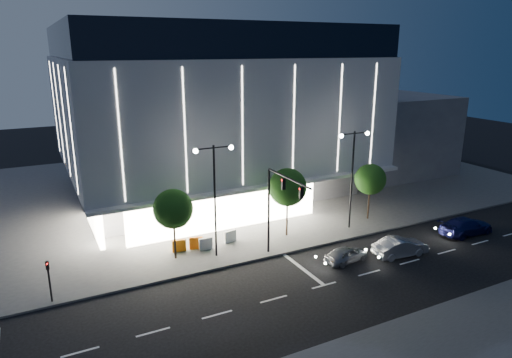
{
  "coord_description": "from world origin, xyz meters",
  "views": [
    {
      "loc": [
        -15.05,
        -24.66,
        15.85
      ],
      "look_at": [
        2.01,
        8.98,
        5.0
      ],
      "focal_mm": 32.0,
      "sensor_mm": 36.0,
      "label": 1
    }
  ],
  "objects": [
    {
      "name": "barrier_c",
      "position": [
        -3.99,
        7.93,
        0.65
      ],
      "size": [
        1.13,
        0.53,
        1.0
      ],
      "primitive_type": "cube",
      "rotation": [
        0.0,
        0.0,
        -0.26
      ],
      "color": "orange",
      "rests_on": "sidewalk_museum"
    },
    {
      "name": "annex_building",
      "position": [
        26.0,
        24.0,
        5.0
      ],
      "size": [
        16.0,
        20.0,
        10.0
      ],
      "primitive_type": "cube",
      "color": "#4C4C51",
      "rests_on": "ground"
    },
    {
      "name": "barrier_a",
      "position": [
        -5.38,
        8.04,
        0.65
      ],
      "size": [
        1.12,
        0.4,
        1.0
      ],
      "primitive_type": "cube",
      "rotation": [
        0.0,
        0.0,
        -0.13
      ],
      "color": "orange",
      "rests_on": "sidewalk_museum"
    },
    {
      "name": "car_lead",
      "position": [
        5.6,
        0.73,
        0.63
      ],
      "size": [
        3.83,
        1.91,
        1.26
      ],
      "primitive_type": "imported",
      "rotation": [
        0.0,
        0.0,
        1.69
      ],
      "color": "gray",
      "rests_on": "ground"
    },
    {
      "name": "tree_left",
      "position": [
        -5.97,
        7.02,
        4.03
      ],
      "size": [
        3.02,
        3.02,
        5.72
      ],
      "color": "black",
      "rests_on": "ground"
    },
    {
      "name": "sidewalk_museum",
      "position": [
        5.0,
        24.0,
        0.07
      ],
      "size": [
        70.0,
        40.0,
        0.15
      ],
      "primitive_type": "cube",
      "color": "#474747",
      "rests_on": "ground"
    },
    {
      "name": "street_lamp_east",
      "position": [
        10.0,
        6.0,
        5.96
      ],
      "size": [
        3.16,
        0.36,
        9.0
      ],
      "color": "black",
      "rests_on": "ground"
    },
    {
      "name": "car_second",
      "position": [
        10.08,
        -0.32,
        0.74
      ],
      "size": [
        4.63,
        1.95,
        1.49
      ],
      "primitive_type": "imported",
      "rotation": [
        0.0,
        0.0,
        1.49
      ],
      "color": "#A0A1A7",
      "rests_on": "ground"
    },
    {
      "name": "car_third",
      "position": [
        18.41,
        0.36,
        0.76
      ],
      "size": [
        5.26,
        2.19,
        1.52
      ],
      "primitive_type": "imported",
      "rotation": [
        0.0,
        0.0,
        1.56
      ],
      "color": "#161753",
      "rests_on": "ground"
    },
    {
      "name": "museum",
      "position": [
        2.98,
        22.31,
        9.27
      ],
      "size": [
        30.0,
        25.8,
        18.0
      ],
      "color": "#4C4C51",
      "rests_on": "ground"
    },
    {
      "name": "ped_signal_far",
      "position": [
        -15.0,
        4.5,
        1.89
      ],
      "size": [
        0.22,
        0.24,
        3.0
      ],
      "color": "black",
      "rests_on": "ground"
    },
    {
      "name": "barrier_b",
      "position": [
        -3.34,
        7.42,
        0.65
      ],
      "size": [
        1.11,
        0.29,
        1.0
      ],
      "primitive_type": "cube",
      "rotation": [
        0.0,
        0.0,
        -0.04
      ],
      "color": "#BCBCBC",
      "rests_on": "sidewalk_museum"
    },
    {
      "name": "ground",
      "position": [
        0.0,
        0.0,
        0.0
      ],
      "size": [
        160.0,
        160.0,
        0.0
      ],
      "primitive_type": "plane",
      "color": "black",
      "rests_on": "ground"
    },
    {
      "name": "barrier_d",
      "position": [
        -0.97,
        7.92,
        0.65
      ],
      "size": [
        1.13,
        0.45,
        1.0
      ],
      "primitive_type": "cube",
      "rotation": [
        0.0,
        0.0,
        0.18
      ],
      "color": "white",
      "rests_on": "sidewalk_museum"
    },
    {
      "name": "traffic_mast",
      "position": [
        1.0,
        3.34,
        5.03
      ],
      "size": [
        0.33,
        5.89,
        7.07
      ],
      "color": "black",
      "rests_on": "ground"
    },
    {
      "name": "street_lamp_west",
      "position": [
        -3.0,
        6.0,
        5.96
      ],
      "size": [
        3.16,
        0.36,
        9.0
      ],
      "color": "black",
      "rests_on": "ground"
    },
    {
      "name": "tree_mid",
      "position": [
        4.03,
        7.02,
        4.33
      ],
      "size": [
        3.25,
        3.25,
        6.15
      ],
      "color": "black",
      "rests_on": "ground"
    },
    {
      "name": "tree_right",
      "position": [
        13.03,
        7.02,
        3.88
      ],
      "size": [
        2.91,
        2.91,
        5.51
      ],
      "color": "black",
      "rests_on": "ground"
    }
  ]
}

